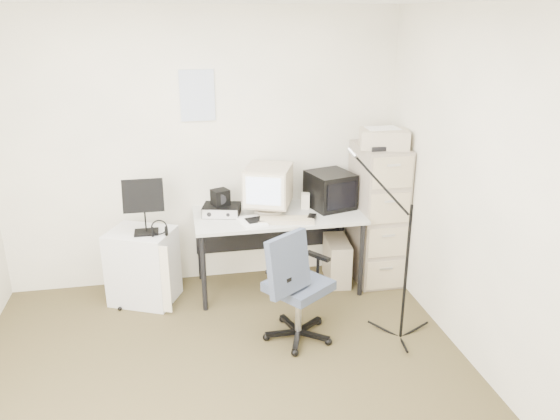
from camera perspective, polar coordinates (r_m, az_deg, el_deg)
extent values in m
cube|color=#443A22|center=(3.92, -5.53, -18.66)|extent=(3.60, 3.60, 0.01)
cube|color=white|center=(5.00, -8.13, 6.10)|extent=(3.60, 0.02, 2.50)
cube|color=white|center=(3.85, 21.44, 0.66)|extent=(0.02, 3.60, 2.50)
cube|color=white|center=(4.89, -8.65, 11.74)|extent=(0.30, 0.02, 0.44)
cube|color=gray|center=(5.20, 10.07, -0.40)|extent=(0.40, 0.60, 1.30)
cube|color=#B3AA93|center=(4.94, 10.81, 7.34)|extent=(0.48, 0.38, 0.16)
cube|color=#BBBBB9|center=(5.03, -0.20, -4.29)|extent=(1.50, 0.70, 0.73)
cube|color=#B3AA93|center=(4.88, -1.22, 2.18)|extent=(0.50, 0.52, 0.42)
cube|color=black|center=(5.03, 5.25, 2.11)|extent=(0.45, 0.47, 0.33)
cube|color=beige|center=(5.01, 2.67, 0.96)|extent=(0.09, 0.09, 0.14)
cube|color=#B3AA93|center=(4.71, 0.63, -1.04)|extent=(0.51, 0.26, 0.03)
cube|color=black|center=(4.77, 3.36, -0.76)|extent=(0.10, 0.13, 0.03)
cube|color=black|center=(4.88, -6.12, 0.00)|extent=(0.37, 0.30, 0.09)
cube|color=black|center=(4.85, -6.25, 1.34)|extent=(0.18, 0.17, 0.14)
cube|color=white|center=(4.69, -2.98, -1.22)|extent=(0.26, 0.32, 0.02)
cube|color=#B3AA93|center=(5.24, 5.96, -5.25)|extent=(0.24, 0.46, 0.42)
cube|color=#394452|center=(4.22, 1.97, -7.71)|extent=(0.77, 0.77, 0.95)
cube|color=silver|center=(4.97, -14.12, -5.69)|extent=(0.66, 0.61, 0.66)
cube|color=black|center=(4.70, -14.02, 0.41)|extent=(0.37, 0.28, 0.49)
torus|color=black|center=(4.69, -12.49, -2.10)|extent=(0.18, 0.18, 0.03)
cylinder|color=black|center=(4.22, 13.20, -4.40)|extent=(0.03, 0.03, 1.46)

